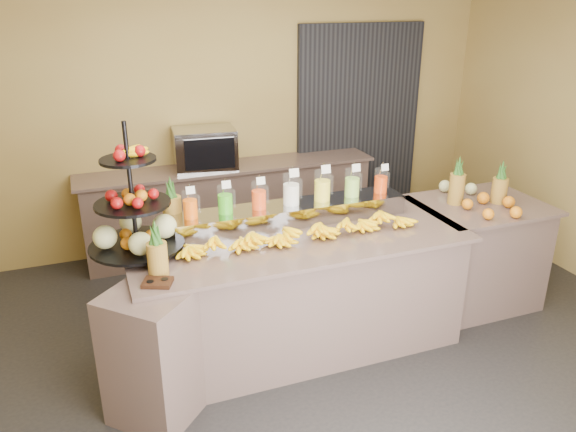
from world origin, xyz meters
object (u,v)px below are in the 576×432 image
pitcher_tray (291,213)px  oven_warmer (205,149)px  banana_heap (301,229)px  condiment_caddy (158,282)px  fruit_stand (141,220)px  right_fruit_pile (484,198)px

pitcher_tray → oven_warmer: bearing=100.0°
banana_heap → condiment_caddy: (-1.09, -0.34, -0.06)m
pitcher_tray → fruit_stand: size_ratio=2.03×
condiment_caddy → pitcher_tray: bearing=29.8°
banana_heap → condiment_caddy: bearing=-162.7°
condiment_caddy → oven_warmer: oven_warmer is taller
banana_heap → right_fruit_pile: bearing=1.4°
pitcher_tray → banana_heap: bearing=-97.6°
pitcher_tray → right_fruit_pile: bearing=-9.4°
banana_heap → oven_warmer: oven_warmer is taller
banana_heap → pitcher_tray: bearing=82.4°
pitcher_tray → banana_heap: same height
oven_warmer → condiment_caddy: bearing=-104.6°
pitcher_tray → oven_warmer: 1.70m
banana_heap → condiment_caddy: banana_heap is taller
pitcher_tray → condiment_caddy: (-1.13, -0.65, -0.06)m
pitcher_tray → condiment_caddy: bearing=-150.2°
banana_heap → fruit_stand: 1.13m
fruit_stand → condiment_caddy: fruit_stand is taller
fruit_stand → condiment_caddy: bearing=-70.2°
pitcher_tray → banana_heap: size_ratio=1.02×
fruit_stand → right_fruit_pile: bearing=15.4°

